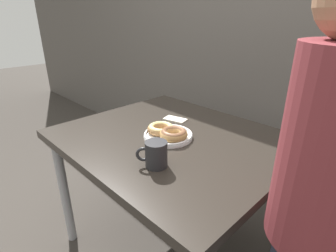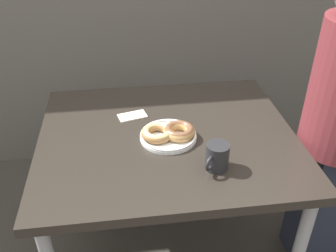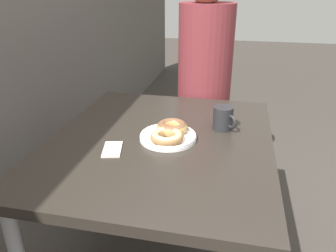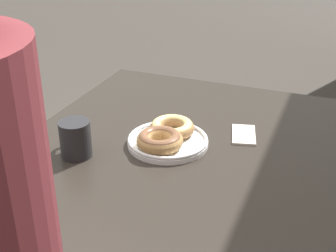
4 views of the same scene
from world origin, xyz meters
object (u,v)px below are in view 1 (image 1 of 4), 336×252
object	(u,v)px
donut_plate	(168,133)
person_figure	(331,218)
coffee_mug	(156,154)
napkin	(175,119)
dining_table	(173,149)

from	to	relation	value
donut_plate	person_figure	bearing A→B (deg)	-5.13
coffee_mug	person_figure	bearing A→B (deg)	14.27
coffee_mug	napkin	bearing A→B (deg)	125.34
coffee_mug	donut_plate	bearing A→B (deg)	125.35
donut_plate	person_figure	world-z (taller)	person_figure
coffee_mug	napkin	size ratio (longest dim) A/B	0.76
napkin	coffee_mug	bearing A→B (deg)	-54.66
donut_plate	dining_table	bearing A→B (deg)	89.92
person_figure	napkin	xyz separation A→B (m)	(-0.86, 0.26, -0.02)
dining_table	person_figure	size ratio (longest dim) A/B	0.75
coffee_mug	person_figure	xyz separation A→B (m)	(0.57, 0.15, -0.03)
donut_plate	person_figure	xyz separation A→B (m)	(0.72, -0.06, -0.01)
person_figure	donut_plate	bearing A→B (deg)	174.87
donut_plate	person_figure	distance (m)	0.72
person_figure	napkin	distance (m)	0.90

